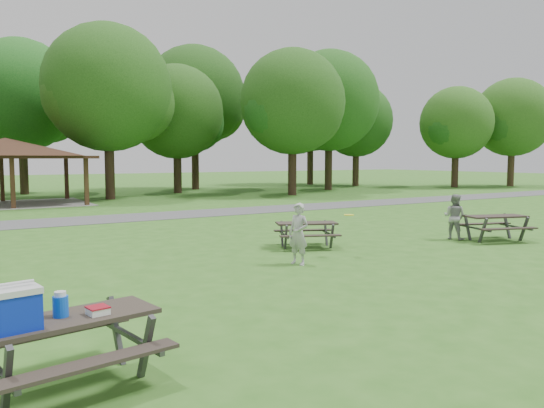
{
  "coord_description": "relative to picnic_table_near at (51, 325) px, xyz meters",
  "views": [
    {
      "loc": [
        -7.19,
        -9.03,
        2.65
      ],
      "look_at": [
        1.0,
        4.0,
        1.3
      ],
      "focal_mm": 35.0,
      "sensor_mm": 36.0,
      "label": 1
    }
  ],
  "objects": [
    {
      "name": "tree_deep_b",
      "position": [
        4.31,
        35.87,
        6.1
      ],
      "size": [
        8.4,
        8.0,
        11.13
      ],
      "color": "black",
      "rests_on": "ground"
    },
    {
      "name": "tree_row_j",
      "position": [
        38.29,
        25.37,
        4.77
      ],
      "size": [
        6.72,
        6.4,
        8.96
      ],
      "color": "black",
      "rests_on": "ground"
    },
    {
      "name": "tree_deep_c",
      "position": [
        17.31,
        34.87,
        6.65
      ],
      "size": [
        8.82,
        8.4,
        11.9
      ],
      "color": "black",
      "rests_on": "ground"
    },
    {
      "name": "tree_row_g",
      "position": [
        20.3,
        24.87,
        5.54
      ],
      "size": [
        7.77,
        7.4,
        10.25
      ],
      "color": "black",
      "rests_on": "ground"
    },
    {
      "name": "picnic_table_far",
      "position": [
        14.02,
        4.24,
        -0.18
      ],
      "size": [
        2.31,
        2.07,
        0.83
      ],
      "color": "#2B221F",
      "rests_on": "ground"
    },
    {
      "name": "tree_row_f",
      "position": [
        14.29,
        31.37,
        5.05
      ],
      "size": [
        7.35,
        7.0,
        9.55
      ],
      "color": "black",
      "rests_on": "ground"
    },
    {
      "name": "frisbee_catcher",
      "position": [
        13.1,
        5.11,
        -0.05
      ],
      "size": [
        0.74,
        0.85,
        1.47
      ],
      "primitive_type": "imported",
      "rotation": [
        0.0,
        0.0,
        1.86
      ],
      "color": "gray",
      "rests_on": "ground"
    },
    {
      "name": "asphalt_path",
      "position": [
        6.21,
        16.84,
        -0.78
      ],
      "size": [
        120.0,
        3.2,
        0.02
      ],
      "primitive_type": "cube",
      "color": "#4A4A4D",
      "rests_on": "ground"
    },
    {
      "name": "picnic_table_near",
      "position": [
        0.0,
        0.0,
        0.0
      ],
      "size": [
        2.2,
        1.87,
        1.38
      ],
      "color": "#2B241F",
      "rests_on": "ground"
    },
    {
      "name": "tree_row_e",
      "position": [
        8.31,
        27.87,
        5.99
      ],
      "size": [
        8.4,
        8.0,
        11.02
      ],
      "color": "black",
      "rests_on": "ground"
    },
    {
      "name": "tree_row_i",
      "position": [
        32.29,
        31.87,
        5.12
      ],
      "size": [
        7.14,
        6.8,
        9.52
      ],
      "color": "#312216",
      "rests_on": "ground"
    },
    {
      "name": "picnic_table_middle",
      "position": [
        8.15,
        6.43,
        -0.23
      ],
      "size": [
        2.19,
        2.02,
        0.77
      ],
      "color": "#2D2520",
      "rests_on": "ground"
    },
    {
      "name": "tree_row_h",
      "position": [
        26.31,
        28.37,
        6.24
      ],
      "size": [
        8.61,
        8.2,
        11.37
      ],
      "color": "black",
      "rests_on": "ground"
    },
    {
      "name": "ground",
      "position": [
        6.21,
        2.84,
        -0.79
      ],
      "size": [
        160.0,
        160.0,
        0.0
      ],
      "primitive_type": "plane",
      "color": "#2F641C",
      "rests_on": "ground"
    },
    {
      "name": "tree_flank_right",
      "position": [
        44.3,
        23.87,
        5.36
      ],
      "size": [
        7.56,
        7.2,
        9.97
      ],
      "color": "#332316",
      "rests_on": "ground"
    },
    {
      "name": "pavilion",
      "position": [
        2.21,
        26.84,
        2.27
      ],
      "size": [
        8.6,
        7.01,
        3.76
      ],
      "color": "#342012",
      "rests_on": "ground"
    },
    {
      "name": "tree_deep_d",
      "position": [
        30.31,
        36.37,
        6.24
      ],
      "size": [
        8.4,
        8.0,
        11.27
      ],
      "color": "black",
      "rests_on": "ground"
    },
    {
      "name": "frisbee_thrower",
      "position": [
        6.48,
        4.45,
        -0.02
      ],
      "size": [
        0.53,
        0.65,
        1.54
      ],
      "primitive_type": "imported",
      "rotation": [
        0.0,
        0.0,
        -1.24
      ],
      "color": "#A8A8AA",
      "rests_on": "ground"
    },
    {
      "name": "frisbee_in_flight",
      "position": [
        8.24,
        4.63,
        0.33
      ],
      "size": [
        0.33,
        0.33,
        0.02
      ],
      "color": "yellow",
      "rests_on": "ground"
    }
  ]
}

